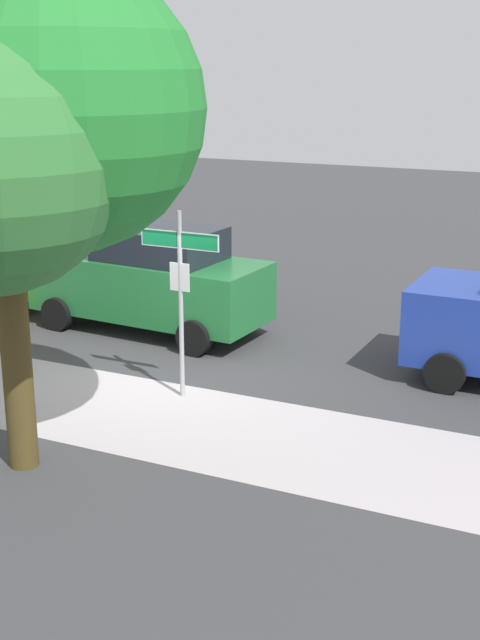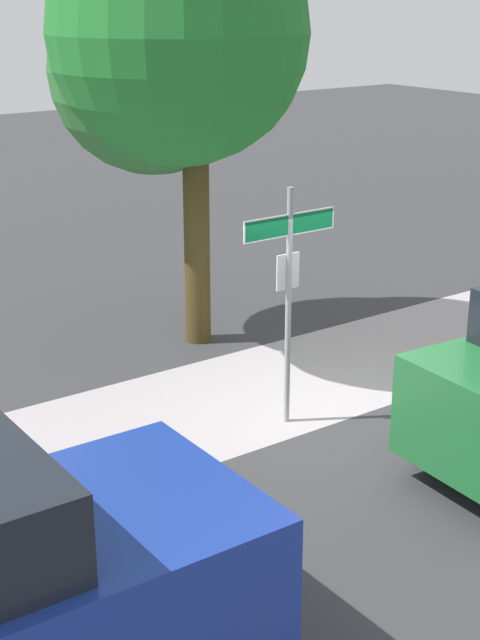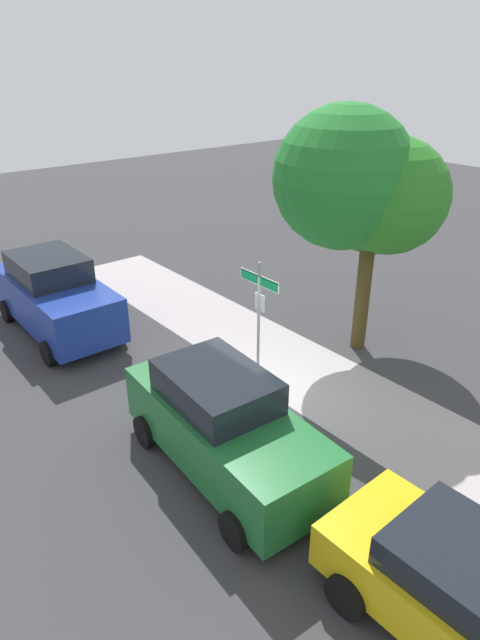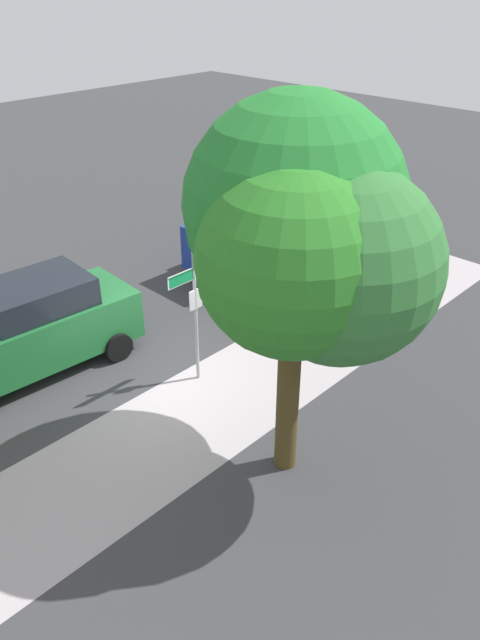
% 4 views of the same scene
% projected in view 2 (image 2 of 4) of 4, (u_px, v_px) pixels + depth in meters
% --- Properties ---
extents(ground_plane, '(60.00, 60.00, 0.00)m').
position_uv_depth(ground_plane, '(346.00, 420.00, 11.40)').
color(ground_plane, '#38383A').
extents(sidewalk_strip, '(24.00, 2.60, 0.00)m').
position_uv_depth(sidewalk_strip, '(389.00, 353.00, 13.49)').
color(sidewalk_strip, '#ACA2A5').
rests_on(sidewalk_strip, ground_plane).
extents(street_sign, '(1.28, 0.07, 2.85)m').
position_uv_depth(street_sign, '(289.00, 269.00, 10.74)').
color(street_sign, '#9EA0A5').
rests_on(street_sign, ground_plane).
extents(shade_tree, '(3.88, 4.16, 6.08)m').
position_uv_depth(shade_tree, '(177.00, 51.00, 12.46)').
color(shade_tree, '#483A1B').
rests_on(shade_tree, ground_plane).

